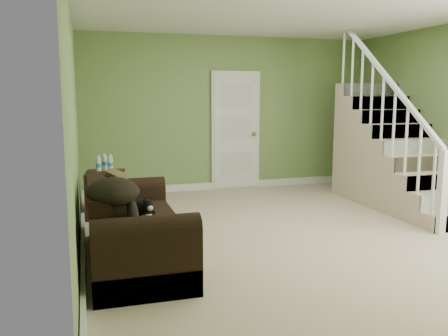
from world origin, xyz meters
TOP-DOWN VIEW (x-y plane):
  - floor at (0.00, 0.00)m, footprint 5.00×5.50m
  - ceiling at (0.00, 0.00)m, footprint 5.00×5.50m
  - wall_back at (0.00, 2.75)m, footprint 5.00×0.04m
  - wall_left at (-2.50, 0.00)m, footprint 0.04×5.50m
  - baseboard_back at (0.00, 2.72)m, footprint 5.00×0.04m
  - baseboard_left at (-2.47, 0.00)m, footprint 0.04×5.50m
  - door at (0.10, 2.71)m, footprint 0.86×0.12m
  - staircase at (1.99, 0.97)m, footprint 1.00×2.51m
  - sofa at (-2.01, -0.54)m, footprint 0.86×2.00m
  - side_table at (-2.16, 1.33)m, footprint 0.56×0.56m
  - cat at (-1.88, -0.46)m, footprint 0.27×0.47m
  - banana at (-1.89, -0.70)m, footprint 0.15×0.16m
  - throw_pillow at (-2.06, 0.15)m, footprint 0.30×0.44m
  - throw_blanket at (-2.20, -1.08)m, footprint 0.45×0.58m

SIDE VIEW (x-z plane):
  - floor at x=0.00m, z-range -0.01..0.01m
  - baseboard_back at x=0.00m, z-range 0.00..0.12m
  - baseboard_left at x=-2.47m, z-range 0.00..0.12m
  - sofa at x=-2.01m, z-range -0.09..0.70m
  - side_table at x=-2.16m, z-range -0.11..0.73m
  - banana at x=-1.89m, z-range 0.43..0.48m
  - cat at x=-1.88m, z-range 0.40..0.63m
  - throw_pillow at x=-2.06m, z-range 0.39..0.81m
  - staircase at x=1.99m, z-range -0.77..2.05m
  - throw_blanket at x=-2.20m, z-range 0.70..0.94m
  - door at x=0.10m, z-range 0.00..2.02m
  - wall_back at x=0.00m, z-range 0.00..2.60m
  - wall_left at x=-2.50m, z-range 0.00..2.60m
  - ceiling at x=0.00m, z-range 2.60..2.60m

